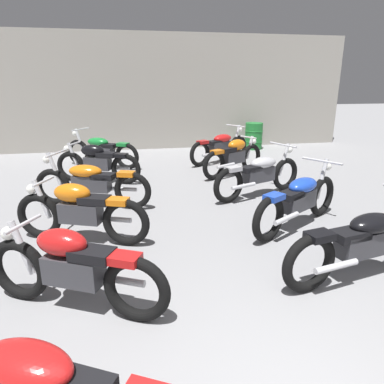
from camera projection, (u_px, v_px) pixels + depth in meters
back_wall at (151, 92)px, 11.27m from camera, size 13.15×0.24×3.60m
motorcycle_left_row_1 at (73, 267)px, 3.39m from camera, size 1.80×0.99×0.88m
motorcycle_left_row_2 at (80, 211)px, 4.86m from camera, size 1.87×0.84×0.88m
motorcycle_left_row_3 at (91, 182)px, 6.24m from camera, size 2.07×0.97×0.97m
motorcycle_left_row_4 at (97, 162)px, 7.74m from camera, size 1.86×0.86×0.88m
motorcycle_left_row_5 at (101, 150)px, 9.15m from camera, size 1.88×1.27×0.97m
motorcycle_right_row_1 at (364, 241)px, 3.96m from camera, size 2.15×0.77×0.97m
motorcycle_right_row_2 at (299, 199)px, 5.36m from camera, size 1.91×1.23×0.97m
motorcycle_right_row_3 at (259, 173)px, 6.83m from camera, size 2.05×1.01×0.97m
motorcycle_right_row_4 at (234, 156)px, 8.36m from camera, size 1.76×1.08×0.88m
motorcycle_right_row_5 at (220, 146)px, 9.66m from camera, size 1.93×1.20×0.97m
oil_drum at (254, 136)px, 11.57m from camera, size 0.59×0.59×0.85m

